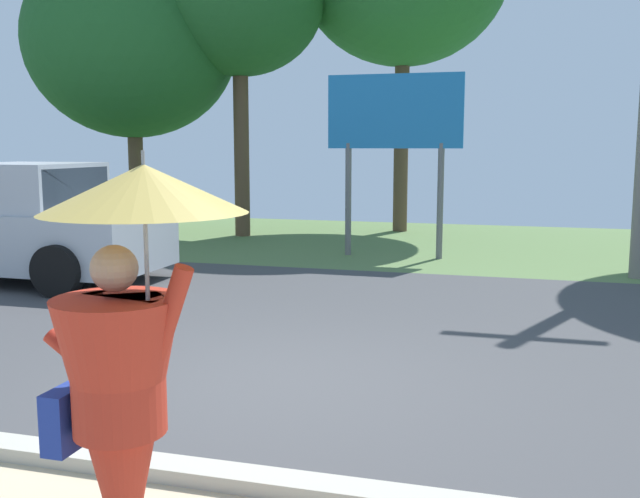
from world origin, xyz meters
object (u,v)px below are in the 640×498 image
monk_pedestrian (125,377)px  pickup_truck (5,226)px  roadside_billboard (395,125)px  tree_left_far (132,42)px

monk_pedestrian → pickup_truck: (-6.26, 6.82, -0.20)m
pickup_truck → roadside_billboard: size_ratio=1.49×
pickup_truck → monk_pedestrian: bearing=-40.1°
monk_pedestrian → tree_left_far: (-7.33, 12.84, 3.53)m
roadside_billboard → pickup_truck: bearing=-144.3°
pickup_truck → roadside_billboard: roadside_billboard is taller
monk_pedestrian → pickup_truck: monk_pedestrian is taller
monk_pedestrian → pickup_truck: size_ratio=0.41×
monk_pedestrian → roadside_billboard: roadside_billboard is taller
monk_pedestrian → roadside_billboard: (-0.63, 10.86, 1.47)m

